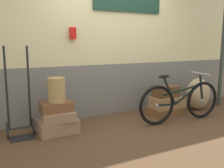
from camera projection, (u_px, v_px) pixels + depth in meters
name	position (u px, v px, depth m)	size (l,w,h in m)	color
ground	(129.00, 127.00, 4.11)	(8.82, 5.20, 0.06)	#513823
station_building	(107.00, 42.00, 4.62)	(6.82, 0.74, 2.81)	slate
suitcase_0	(58.00, 126.00, 3.75)	(0.59, 0.42, 0.21)	#937051
suitcase_1	(59.00, 116.00, 3.70)	(0.48, 0.39, 0.14)	#937051
suitcase_2	(56.00, 106.00, 3.71)	(0.47, 0.36, 0.14)	brown
suitcase_3	(165.00, 111.00, 4.71)	(0.63, 0.45, 0.15)	brown
suitcase_4	(167.00, 102.00, 4.67)	(0.62, 0.38, 0.20)	#9E754C
suitcase_5	(166.00, 91.00, 4.66)	(0.47, 0.29, 0.21)	brown
wicker_basket	(57.00, 90.00, 3.65)	(0.26, 0.26, 0.38)	#A8844C
luggage_trolley	(20.00, 114.00, 3.55)	(0.39, 0.35, 1.35)	black
burlap_sack	(198.00, 94.00, 5.05)	(0.52, 0.44, 0.66)	tan
bicycle	(180.00, 101.00, 4.26)	(1.68, 0.46, 0.86)	black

